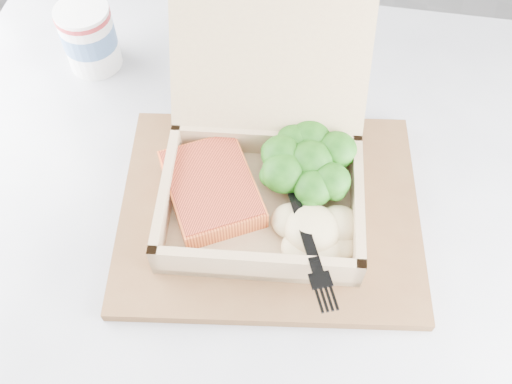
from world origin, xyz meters
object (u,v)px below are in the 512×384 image
at_px(takeout_container, 264,156).
at_px(cafe_table, 240,297).
at_px(serving_tray, 270,210).
at_px(paper_cup, 89,36).

bearing_deg(takeout_container, cafe_table, -113.44).
distance_m(serving_tray, takeout_container, 0.07).
bearing_deg(cafe_table, serving_tray, 52.22).
bearing_deg(paper_cup, cafe_table, -31.79).
relative_size(serving_tray, paper_cup, 3.70).
bearing_deg(serving_tray, takeout_container, 121.69).
xyz_separation_m(cafe_table, serving_tray, (0.03, 0.03, 0.20)).
distance_m(takeout_container, paper_cup, 0.31).
bearing_deg(takeout_container, paper_cup, 142.10).
bearing_deg(paper_cup, serving_tray, -24.43).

